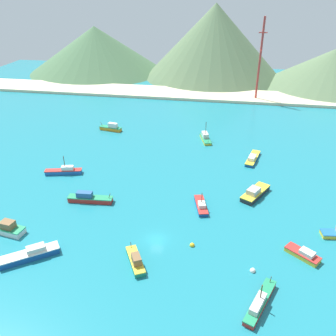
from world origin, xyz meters
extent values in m
cube|color=teal|center=(0.00, 30.00, -0.25)|extent=(260.00, 280.00, 0.50)
cube|color=#14478C|center=(20.84, 41.34, 0.37)|extent=(4.90, 10.92, 0.74)
cube|color=gold|center=(20.84, 41.34, 0.84)|extent=(5.00, 11.14, 0.20)
cube|color=silver|center=(20.52, 40.04, 1.41)|extent=(2.63, 3.96, 0.95)
cube|color=#198466|center=(-2.55, -7.57, 0.46)|extent=(5.45, 7.81, 0.92)
cube|color=gold|center=(-2.55, -7.57, 1.02)|extent=(5.56, 7.97, 0.20)
cube|color=brown|center=(-2.09, -8.43, 1.87)|extent=(2.52, 2.94, 1.50)
cylinder|color=#4C3823|center=(-4.20, -4.48, 1.56)|extent=(0.37, 0.54, 1.25)
cube|color=gold|center=(28.93, -0.06, 0.42)|extent=(6.66, 5.92, 0.84)
cube|color=red|center=(28.93, -0.06, 0.94)|extent=(6.79, 6.04, 0.20)
cube|color=beige|center=(29.58, -0.57, 1.44)|extent=(3.25, 3.09, 0.80)
cube|color=red|center=(-18.73, 11.31, 0.56)|extent=(10.82, 2.91, 1.12)
cube|color=#238C5B|center=(-18.73, 11.31, 1.22)|extent=(11.04, 2.97, 0.20)
cube|color=#28568C|center=(-20.06, 11.22, 1.96)|extent=(3.88, 1.89, 1.29)
cylinder|color=#4C3823|center=(-13.93, 11.64, 1.90)|extent=(0.65, 0.16, 1.51)
cube|color=gold|center=(5.71, 53.64, 0.35)|extent=(4.66, 9.02, 0.71)
cube|color=#238C5B|center=(5.71, 53.64, 0.81)|extent=(4.75, 9.20, 0.20)
cube|color=beige|center=(5.40, 54.69, 1.62)|extent=(2.73, 4.14, 1.42)
cylinder|color=#4C3823|center=(6.81, 49.88, 1.20)|extent=(0.24, 0.47, 0.97)
cylinder|color=#4C3823|center=(5.62, 53.96, 4.38)|extent=(0.17, 0.17, 4.11)
cube|color=#14478C|center=(7.93, 13.46, 0.39)|extent=(4.07, 8.29, 0.77)
cube|color=red|center=(7.93, 13.46, 0.87)|extent=(4.15, 8.45, 0.20)
cube|color=beige|center=(8.18, 12.50, 1.43)|extent=(2.13, 2.58, 0.90)
cylinder|color=#4C3823|center=(8.07, 12.93, 3.10)|extent=(0.17, 0.17, 2.44)
cube|color=#14478C|center=(-23.03, -9.77, 0.61)|extent=(10.31, 8.51, 1.22)
cube|color=white|center=(-23.03, -9.77, 1.32)|extent=(10.52, 8.68, 0.20)
cube|color=beige|center=(-21.93, -8.96, 1.90)|extent=(3.85, 3.53, 0.96)
cube|color=#232328|center=(20.76, 21.01, 0.56)|extent=(7.59, 10.15, 1.12)
cube|color=gold|center=(20.76, 21.01, 1.22)|extent=(7.74, 10.35, 0.20)
cube|color=#B2ADA3|center=(20.15, 19.93, 1.95)|extent=(3.72, 4.12, 1.25)
cube|color=silver|center=(-32.45, -3.04, 0.61)|extent=(9.18, 4.11, 1.22)
cube|color=#238C5B|center=(-32.45, -3.04, 1.32)|extent=(9.36, 4.19, 0.20)
cube|color=brown|center=(-31.35, -3.22, 2.16)|extent=(3.11, 2.49, 1.47)
cube|color=#1E5BA8|center=(-31.21, 23.37, 0.53)|extent=(10.00, 4.17, 1.06)
cube|color=red|center=(-31.21, 23.37, 1.16)|extent=(10.20, 4.25, 0.20)
cube|color=silver|center=(-30.01, 23.66, 1.80)|extent=(3.48, 2.15, 1.08)
cylinder|color=#4C3823|center=(-30.64, 23.50, 3.88)|extent=(0.18, 0.18, 3.08)
cube|color=orange|center=(-28.55, 56.82, 0.56)|extent=(8.14, 3.38, 1.13)
cube|color=#238C5B|center=(-28.55, 56.82, 1.23)|extent=(8.30, 3.45, 0.20)
cube|color=silver|center=(-27.58, 56.65, 2.10)|extent=(3.46, 2.07, 1.54)
cylinder|color=#4C3823|center=(-32.06, 57.43, 1.91)|extent=(0.66, 0.23, 1.52)
cube|color=red|center=(20.21, -13.50, 0.46)|extent=(5.89, 10.58, 0.91)
cube|color=#238C5B|center=(20.21, -13.50, 1.01)|extent=(6.00, 10.79, 0.20)
cube|color=beige|center=(19.69, -14.73, 1.63)|extent=(3.10, 4.84, 1.04)
cylinder|color=#4C3823|center=(22.10, -9.06, 1.55)|extent=(0.32, 0.55, 1.24)
cylinder|color=#4C3823|center=(20.06, -13.87, 3.47)|extent=(0.20, 0.20, 2.64)
sphere|color=silver|center=(19.31, -5.86, 0.18)|extent=(1.04, 1.04, 1.04)
sphere|color=gold|center=(7.47, -0.69, 0.18)|extent=(1.01, 1.01, 1.01)
cube|color=beige|center=(0.00, 106.10, 0.60)|extent=(247.00, 19.04, 1.20)
cone|color=#476B47|center=(-65.98, 146.54, 12.52)|extent=(76.92, 76.92, 25.04)
cone|color=#56704C|center=(2.13, 144.28, 18.88)|extent=(74.62, 74.62, 37.76)
cone|color=#56704C|center=(61.59, 132.17, 9.40)|extent=(67.45, 67.45, 18.80)
cylinder|color=#B7332D|center=(23.98, 102.67, 17.49)|extent=(0.91, 0.91, 34.98)
cylinder|color=#B7332D|center=(23.98, 102.67, 28.68)|extent=(3.50, 0.46, 0.46)
cylinder|color=#B7332D|center=(23.98, 102.67, 21.69)|extent=(0.46, 2.80, 0.46)
camera|label=1|loc=(12.48, -57.08, 47.57)|focal=38.08mm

